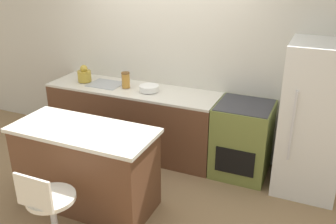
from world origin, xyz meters
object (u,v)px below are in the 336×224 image
oven_range (242,139)px  mixing_bowl (149,88)px  stool_chair (50,211)px  kettle (84,75)px  refrigerator (313,120)px

oven_range → mixing_bowl: mixing_bowl is taller
stool_chair → kettle: size_ratio=3.66×
kettle → mixing_bowl: (0.99, 0.00, -0.06)m
kettle → mixing_bowl: size_ratio=0.91×
oven_range → refrigerator: (0.76, -0.02, 0.40)m
oven_range → refrigerator: 0.86m
kettle → mixing_bowl: 0.99m
oven_range → kettle: 2.30m
kettle → stool_chair: bearing=-63.9°
oven_range → kettle: kettle is taller
stool_chair → refrigerator: bearing=44.0°
oven_range → mixing_bowl: size_ratio=3.58×
kettle → refrigerator: bearing=-0.1°
oven_range → mixing_bowl: bearing=-179.2°
oven_range → kettle: bearing=-179.5°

